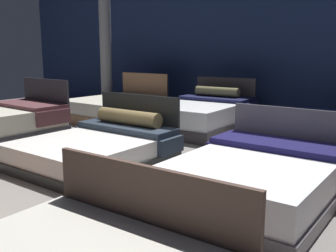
{
  "coord_description": "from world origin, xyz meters",
  "views": [
    {
      "loc": [
        2.63,
        -3.36,
        1.52
      ],
      "look_at": [
        -0.16,
        0.4,
        0.61
      ],
      "focal_mm": 40.5,
      "sensor_mm": 36.0,
      "label": 1
    }
  ],
  "objects_px": {
    "bed_4": "(1,124)",
    "bed_9": "(203,115)",
    "bed_10": "(334,134)",
    "support_pillar": "(106,44)",
    "bed_8": "(115,108)",
    "bed_6": "(257,178)",
    "bed_5": "(99,147)"
  },
  "relations": [
    {
      "from": "bed_4",
      "to": "bed_9",
      "type": "height_order",
      "value": "bed_4"
    },
    {
      "from": "bed_10",
      "to": "support_pillar",
      "type": "distance_m",
      "value": 6.47
    },
    {
      "from": "bed_8",
      "to": "support_pillar",
      "type": "height_order",
      "value": "support_pillar"
    },
    {
      "from": "bed_6",
      "to": "bed_8",
      "type": "xyz_separation_m",
      "value": [
        -4.73,
        2.75,
        0.0
      ]
    },
    {
      "from": "bed_6",
      "to": "bed_9",
      "type": "distance_m",
      "value": 3.65
    },
    {
      "from": "bed_5",
      "to": "bed_10",
      "type": "xyz_separation_m",
      "value": [
        2.47,
        2.81,
        0.02
      ]
    },
    {
      "from": "bed_4",
      "to": "bed_6",
      "type": "bearing_deg",
      "value": 2.68
    },
    {
      "from": "bed_4",
      "to": "bed_9",
      "type": "relative_size",
      "value": 0.94
    },
    {
      "from": "bed_4",
      "to": "bed_8",
      "type": "bearing_deg",
      "value": 91.38
    },
    {
      "from": "bed_8",
      "to": "support_pillar",
      "type": "relative_size",
      "value": 0.63
    },
    {
      "from": "bed_4",
      "to": "support_pillar",
      "type": "relative_size",
      "value": 0.59
    },
    {
      "from": "bed_8",
      "to": "bed_10",
      "type": "xyz_separation_m",
      "value": [
        4.83,
        0.05,
        -0.01
      ]
    },
    {
      "from": "bed_4",
      "to": "bed_9",
      "type": "bearing_deg",
      "value": 52.03
    },
    {
      "from": "bed_8",
      "to": "bed_10",
      "type": "distance_m",
      "value": 4.83
    },
    {
      "from": "bed_10",
      "to": "bed_8",
      "type": "bearing_deg",
      "value": -179.06
    },
    {
      "from": "bed_5",
      "to": "bed_4",
      "type": "bearing_deg",
      "value": -178.35
    },
    {
      "from": "bed_6",
      "to": "bed_9",
      "type": "xyz_separation_m",
      "value": [
        -2.37,
        2.78,
        0.05
      ]
    },
    {
      "from": "bed_6",
      "to": "support_pillar",
      "type": "xyz_separation_m",
      "value": [
        -6.1,
        3.84,
        1.51
      ]
    },
    {
      "from": "bed_9",
      "to": "support_pillar",
      "type": "distance_m",
      "value": 4.15
    },
    {
      "from": "bed_4",
      "to": "support_pillar",
      "type": "bearing_deg",
      "value": 110.88
    },
    {
      "from": "bed_4",
      "to": "bed_5",
      "type": "distance_m",
      "value": 2.38
    },
    {
      "from": "bed_4",
      "to": "bed_8",
      "type": "height_order",
      "value": "bed_4"
    },
    {
      "from": "bed_10",
      "to": "bed_4",
      "type": "bearing_deg",
      "value": -148.94
    },
    {
      "from": "bed_6",
      "to": "bed_8",
      "type": "distance_m",
      "value": 5.47
    },
    {
      "from": "bed_8",
      "to": "bed_10",
      "type": "bearing_deg",
      "value": 1.74
    },
    {
      "from": "bed_10",
      "to": "support_pillar",
      "type": "xyz_separation_m",
      "value": [
        -6.21,
        1.04,
        1.51
      ]
    },
    {
      "from": "bed_8",
      "to": "bed_10",
      "type": "relative_size",
      "value": 1.1
    },
    {
      "from": "bed_6",
      "to": "bed_8",
      "type": "relative_size",
      "value": 0.88
    },
    {
      "from": "bed_5",
      "to": "bed_9",
      "type": "distance_m",
      "value": 2.79
    },
    {
      "from": "bed_5",
      "to": "bed_6",
      "type": "height_order",
      "value": "bed_5"
    },
    {
      "from": "support_pillar",
      "to": "bed_8",
      "type": "bearing_deg",
      "value": -38.31
    },
    {
      "from": "bed_6",
      "to": "bed_4",
      "type": "bearing_deg",
      "value": -178.89
    }
  ]
}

